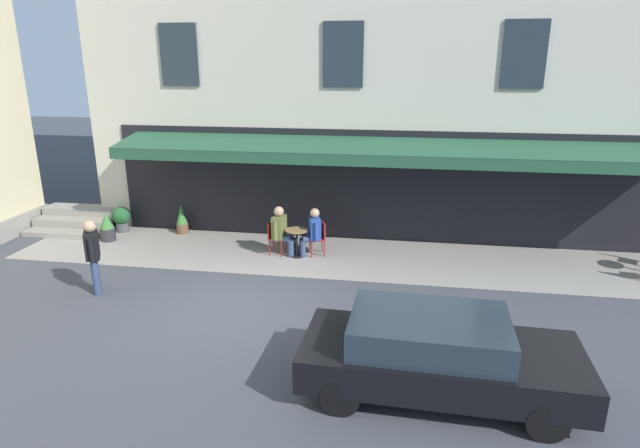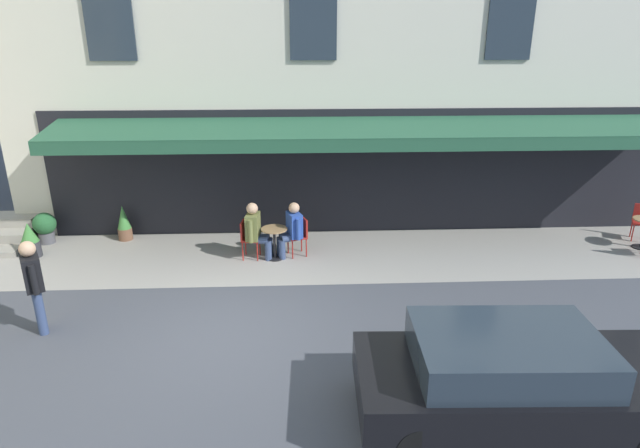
{
  "view_description": "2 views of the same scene",
  "coord_description": "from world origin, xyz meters",
  "px_view_note": "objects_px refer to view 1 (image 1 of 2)",
  "views": [
    {
      "loc": [
        -3.43,
        9.83,
        5.08
      ],
      "look_at": [
        -1.36,
        -2.95,
        1.03
      ],
      "focal_mm": 29.6,
      "sensor_mm": 36.0,
      "label": 1
    },
    {
      "loc": [
        -1.21,
        8.24,
        5.04
      ],
      "look_at": [
        -1.73,
        -3.03,
        0.91
      ],
      "focal_mm": 29.91,
      "sensor_mm": 36.0,
      "label": 2
    }
  ],
  "objects_px": {
    "seated_companion_in_olive": "(282,230)",
    "potted_plant_entrance_left": "(107,227)",
    "cafe_table_mid_terrace": "(297,239)",
    "parked_car_black": "(437,353)",
    "cafe_chair_red_by_window": "(274,235)",
    "cafe_chair_red_corner_left": "(320,236)",
    "walking_pedestrian_in_black": "(93,251)",
    "seated_patron_in_blue": "(312,231)",
    "potted_plant_mid_terrace": "(182,219)",
    "potted_plant_under_sign": "(121,218)"
  },
  "relations": [
    {
      "from": "cafe_chair_red_corner_left",
      "to": "parked_car_black",
      "type": "relative_size",
      "value": 0.21
    },
    {
      "from": "seated_companion_in_olive",
      "to": "parked_car_black",
      "type": "height_order",
      "value": "seated_companion_in_olive"
    },
    {
      "from": "cafe_table_mid_terrace",
      "to": "potted_plant_mid_terrace",
      "type": "distance_m",
      "value": 4.08
    },
    {
      "from": "potted_plant_entrance_left",
      "to": "parked_car_black",
      "type": "relative_size",
      "value": 0.19
    },
    {
      "from": "walking_pedestrian_in_black",
      "to": "parked_car_black",
      "type": "distance_m",
      "value": 7.85
    },
    {
      "from": "potted_plant_under_sign",
      "to": "parked_car_black",
      "type": "distance_m",
      "value": 11.42
    },
    {
      "from": "walking_pedestrian_in_black",
      "to": "seated_companion_in_olive",
      "type": "bearing_deg",
      "value": -139.57
    },
    {
      "from": "cafe_chair_red_corner_left",
      "to": "seated_patron_in_blue",
      "type": "relative_size",
      "value": 0.69
    },
    {
      "from": "cafe_chair_red_corner_left",
      "to": "potted_plant_mid_terrace",
      "type": "bearing_deg",
      "value": -14.76
    },
    {
      "from": "walking_pedestrian_in_black",
      "to": "potted_plant_entrance_left",
      "type": "height_order",
      "value": "walking_pedestrian_in_black"
    },
    {
      "from": "cafe_chair_red_corner_left",
      "to": "seated_companion_in_olive",
      "type": "bearing_deg",
      "value": 8.77
    },
    {
      "from": "seated_companion_in_olive",
      "to": "walking_pedestrian_in_black",
      "type": "distance_m",
      "value": 4.73
    },
    {
      "from": "walking_pedestrian_in_black",
      "to": "potted_plant_entrance_left",
      "type": "relative_size",
      "value": 2.06
    },
    {
      "from": "cafe_table_mid_terrace",
      "to": "cafe_chair_red_by_window",
      "type": "distance_m",
      "value": 0.63
    },
    {
      "from": "walking_pedestrian_in_black",
      "to": "potted_plant_mid_terrace",
      "type": "height_order",
      "value": "walking_pedestrian_in_black"
    },
    {
      "from": "seated_companion_in_olive",
      "to": "parked_car_black",
      "type": "distance_m",
      "value": 6.83
    },
    {
      "from": "cafe_chair_red_corner_left",
      "to": "potted_plant_entrance_left",
      "type": "relative_size",
      "value": 1.09
    },
    {
      "from": "cafe_chair_red_by_window",
      "to": "walking_pedestrian_in_black",
      "type": "bearing_deg",
      "value": 42.41
    },
    {
      "from": "walking_pedestrian_in_black",
      "to": "potted_plant_mid_terrace",
      "type": "distance_m",
      "value": 4.42
    },
    {
      "from": "cafe_chair_red_corner_left",
      "to": "parked_car_black",
      "type": "distance_m",
      "value": 6.47
    },
    {
      "from": "seated_patron_in_blue",
      "to": "seated_companion_in_olive",
      "type": "xyz_separation_m",
      "value": [
        0.81,
        0.09,
        0.02
      ]
    },
    {
      "from": "potted_plant_entrance_left",
      "to": "cafe_chair_red_corner_left",
      "type": "bearing_deg",
      "value": 178.37
    },
    {
      "from": "cafe_chair_red_by_window",
      "to": "potted_plant_entrance_left",
      "type": "height_order",
      "value": "cafe_chair_red_by_window"
    },
    {
      "from": "cafe_table_mid_terrace",
      "to": "seated_patron_in_blue",
      "type": "distance_m",
      "value": 0.47
    },
    {
      "from": "cafe_chair_red_by_window",
      "to": "parked_car_black",
      "type": "bearing_deg",
      "value": 125.14
    },
    {
      "from": "walking_pedestrian_in_black",
      "to": "potted_plant_mid_terrace",
      "type": "xyz_separation_m",
      "value": [
        -0.16,
        -4.38,
        -0.56
      ]
    },
    {
      "from": "cafe_table_mid_terrace",
      "to": "seated_companion_in_olive",
      "type": "xyz_separation_m",
      "value": [
        0.41,
        -0.05,
        0.23
      ]
    },
    {
      "from": "cafe_table_mid_terrace",
      "to": "cafe_chair_red_corner_left",
      "type": "height_order",
      "value": "cafe_chair_red_corner_left"
    },
    {
      "from": "potted_plant_under_sign",
      "to": "potted_plant_entrance_left",
      "type": "distance_m",
      "value": 0.85
    },
    {
      "from": "potted_plant_under_sign",
      "to": "potted_plant_entrance_left",
      "type": "xyz_separation_m",
      "value": [
        -0.02,
        0.85,
        -0.04
      ]
    },
    {
      "from": "seated_companion_in_olive",
      "to": "potted_plant_entrance_left",
      "type": "height_order",
      "value": "seated_companion_in_olive"
    },
    {
      "from": "cafe_chair_red_by_window",
      "to": "potted_plant_under_sign",
      "type": "relative_size",
      "value": 1.15
    },
    {
      "from": "cafe_table_mid_terrace",
      "to": "cafe_chair_red_corner_left",
      "type": "bearing_deg",
      "value": -161.43
    },
    {
      "from": "cafe_chair_red_by_window",
      "to": "seated_companion_in_olive",
      "type": "relative_size",
      "value": 0.67
    },
    {
      "from": "cafe_chair_red_corner_left",
      "to": "potted_plant_entrance_left",
      "type": "distance_m",
      "value": 6.32
    },
    {
      "from": "cafe_chair_red_by_window",
      "to": "potted_plant_mid_terrace",
      "type": "bearing_deg",
      "value": -22.07
    },
    {
      "from": "potted_plant_under_sign",
      "to": "parked_car_black",
      "type": "bearing_deg",
      "value": 143.03
    },
    {
      "from": "cafe_chair_red_corner_left",
      "to": "potted_plant_entrance_left",
      "type": "height_order",
      "value": "cafe_chair_red_corner_left"
    },
    {
      "from": "parked_car_black",
      "to": "cafe_chair_red_by_window",
      "type": "bearing_deg",
      "value": -54.86
    },
    {
      "from": "seated_companion_in_olive",
      "to": "walking_pedestrian_in_black",
      "type": "height_order",
      "value": "walking_pedestrian_in_black"
    },
    {
      "from": "cafe_table_mid_terrace",
      "to": "potted_plant_entrance_left",
      "type": "height_order",
      "value": "potted_plant_entrance_left"
    },
    {
      "from": "cafe_table_mid_terrace",
      "to": "parked_car_black",
      "type": "distance_m",
      "value": 6.58
    },
    {
      "from": "parked_car_black",
      "to": "potted_plant_under_sign",
      "type": "bearing_deg",
      "value": -36.97
    },
    {
      "from": "cafe_chair_red_corner_left",
      "to": "potted_plant_under_sign",
      "type": "xyz_separation_m",
      "value": [
        6.33,
        -1.03,
        -0.1
      ]
    },
    {
      "from": "parked_car_black",
      "to": "potted_plant_mid_terrace",
      "type": "bearing_deg",
      "value": -44.11
    },
    {
      "from": "cafe_chair_red_by_window",
      "to": "walking_pedestrian_in_black",
      "type": "relative_size",
      "value": 0.53
    },
    {
      "from": "seated_companion_in_olive",
      "to": "parked_car_black",
      "type": "bearing_deg",
      "value": 123.78
    },
    {
      "from": "parked_car_black",
      "to": "walking_pedestrian_in_black",
      "type": "bearing_deg",
      "value": -19.52
    },
    {
      "from": "potted_plant_mid_terrace",
      "to": "seated_patron_in_blue",
      "type": "bearing_deg",
      "value": 163.7
    },
    {
      "from": "potted_plant_entrance_left",
      "to": "seated_patron_in_blue",
      "type": "bearing_deg",
      "value": 177.68
    }
  ]
}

